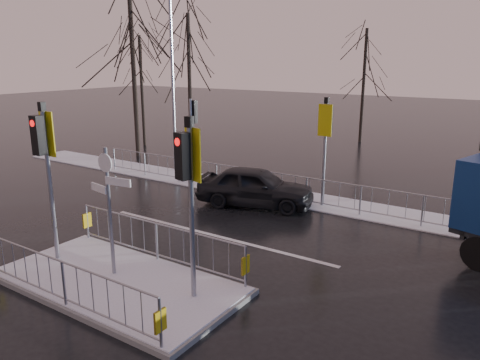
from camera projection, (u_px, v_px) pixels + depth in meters
The scene contains 11 objects.
ground at pixel (117, 285), 10.96m from camera, with size 120.00×120.00×0.00m, color black.
snow_verge at pixel (289, 197), 17.88m from camera, with size 30.00×2.00×0.04m, color white.
lane_markings at pixel (106, 291), 10.69m from camera, with size 8.00×11.38×0.01m.
traffic_island at pixel (116, 269), 10.88m from camera, with size 6.00×3.04×4.15m.
far_kerb_fixtures at pixel (290, 175), 17.06m from camera, with size 18.00×0.65×3.83m.
car_far_lane at pixel (255, 187), 16.68m from camera, with size 1.68×4.17×1.42m, color black.
tree_near_a at pixel (132, 39), 23.90m from camera, with size 4.75×4.75×8.97m.
tree_near_b at pixel (189, 58), 24.01m from camera, with size 4.00×4.00×7.55m.
tree_near_c at pixel (141, 70), 27.39m from camera, with size 3.50×3.50×6.61m.
tree_far_a at pixel (365, 64), 28.53m from camera, with size 3.75×3.75×7.08m.
street_lamp_left at pixel (173, 73), 20.92m from camera, with size 1.25×0.18×8.20m.
Camera 1 is at (7.93, -6.71, 5.16)m, focal length 35.00 mm.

